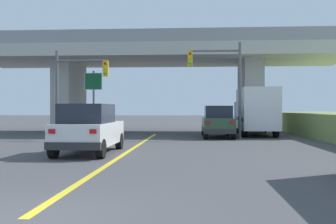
{
  "coord_description": "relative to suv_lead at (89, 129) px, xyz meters",
  "views": [
    {
      "loc": [
        2.82,
        -6.38,
        1.82
      ],
      "look_at": [
        1.37,
        15.54,
        1.65
      ],
      "focal_mm": 42.68,
      "sensor_mm": 36.0,
      "label": 1
    }
  ],
  "objects": [
    {
      "name": "overpass_bridge",
      "position": [
        1.48,
        15.2,
        4.2
      ],
      "size": [
        29.07,
        8.13,
        7.35
      ],
      "color": "#B7B5AD",
      "rests_on": "ground"
    },
    {
      "name": "highway_sign",
      "position": [
        -3.23,
        13.33,
        2.35
      ],
      "size": [
        1.31,
        0.17,
        4.67
      ],
      "color": "slate",
      "rests_on": "ground"
    },
    {
      "name": "lane_divider_stripe",
      "position": [
        1.48,
        1.52,
        -1.01
      ],
      "size": [
        0.2,
        22.38,
        0.01
      ],
      "primitive_type": "cube",
      "color": "yellow",
      "rests_on": "ground"
    },
    {
      "name": "traffic_signal_nearside",
      "position": [
        6.05,
        8.83,
        2.84
      ],
      "size": [
        3.32,
        0.36,
        5.95
      ],
      "color": "#56595E",
      "rests_on": "ground"
    },
    {
      "name": "box_truck",
      "position": [
        8.5,
        11.68,
        0.65
      ],
      "size": [
        2.33,
        6.59,
        3.2
      ],
      "color": "navy",
      "rests_on": "ground"
    },
    {
      "name": "suv_crossing",
      "position": [
        5.79,
        9.65,
        -0.0
      ],
      "size": [
        1.96,
        4.81,
        2.02
      ],
      "rotation": [
        0.0,
        0.0,
        0.01
      ],
      "color": "#2D4C33",
      "rests_on": "ground"
    },
    {
      "name": "traffic_signal_farside",
      "position": [
        -3.03,
        7.98,
        2.45
      ],
      "size": [
        3.29,
        0.36,
        5.42
      ],
      "color": "#56595E",
      "rests_on": "ground"
    },
    {
      "name": "ground",
      "position": [
        1.48,
        15.2,
        -1.02
      ],
      "size": [
        160.0,
        160.0,
        0.0
      ],
      "primitive_type": "plane",
      "color": "#424244"
    },
    {
      "name": "suv_lead",
      "position": [
        0.0,
        0.0,
        0.0
      ],
      "size": [
        2.04,
        4.72,
        2.02
      ],
      "color": "silver",
      "rests_on": "ground"
    }
  ]
}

